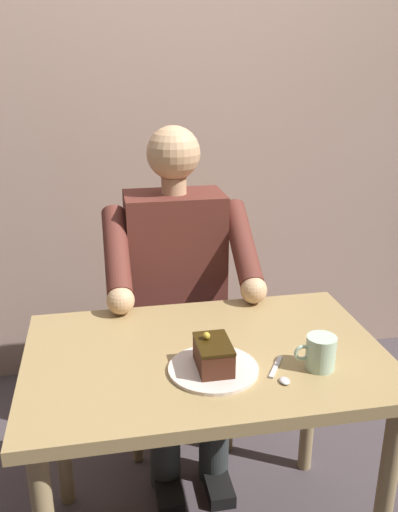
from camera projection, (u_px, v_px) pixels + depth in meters
name	position (u px, v px, depth m)	size (l,w,h in m)	color
cafe_rear_panel	(152.00, 53.00, 2.34)	(6.40, 0.12, 3.00)	tan
dining_table	(206.00, 381.00, 1.54)	(1.00, 0.65, 0.70)	#A58755
chair	(173.00, 311.00, 2.20)	(0.42, 0.42, 0.91)	#987C56
seated_person	(179.00, 294.00, 1.99)	(0.53, 0.58, 1.26)	brown
dessert_plate	(213.00, 369.00, 1.42)	(0.24, 0.24, 0.01)	silver
cake_slice	(213.00, 355.00, 1.40)	(0.09, 0.13, 0.09)	#4C2517
coffee_cup	(320.00, 352.00, 1.42)	(0.11, 0.08, 0.09)	silver
dessert_spoon	(281.00, 374.00, 1.39)	(0.07, 0.14, 0.01)	silver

